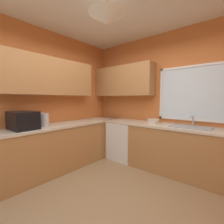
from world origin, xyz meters
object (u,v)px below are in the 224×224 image
dishwasher (124,140)px  bowl (153,121)px  kettle (45,120)px  sink_assembly (190,127)px  microwave (23,120)px

dishwasher → bowl: (0.69, 0.03, 0.51)m
kettle → bowl: size_ratio=1.11×
dishwasher → sink_assembly: size_ratio=1.29×
microwave → sink_assembly: microwave is taller
kettle → bowl: (1.33, 1.58, -0.07)m
dishwasher → bowl: bearing=2.5°
bowl → kettle: bearing=-130.1°
dishwasher → kettle: 1.78m
bowl → dishwasher: bearing=-177.5°
dishwasher → sink_assembly: 1.46m
microwave → bowl: bearing=55.0°
kettle → bowl: kettle is taller
sink_assembly → dishwasher: bearing=-178.5°
microwave → sink_assembly: size_ratio=0.74×
kettle → bowl: bearing=49.9°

